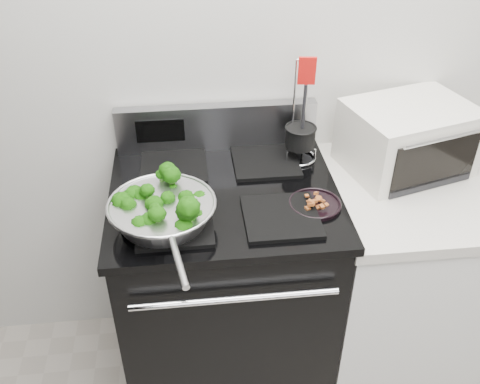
{
  "coord_description": "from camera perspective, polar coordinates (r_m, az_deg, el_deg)",
  "views": [
    {
      "loc": [
        -0.41,
        -0.09,
        2.01
      ],
      "look_at": [
        -0.25,
        1.36,
        0.98
      ],
      "focal_mm": 40.0,
      "sensor_mm": 36.0,
      "label": 1
    }
  ],
  "objects": [
    {
      "name": "back_wall",
      "position": [
        2.0,
        6.11,
        15.71
      ],
      "size": [
        4.0,
        0.02,
        2.7
      ],
      "primitive_type": "cube",
      "color": "beige",
      "rests_on": "ground"
    },
    {
      "name": "gas_range",
      "position": [
        2.15,
        -1.51,
        -10.06
      ],
      "size": [
        0.79,
        0.69,
        1.13
      ],
      "color": "black",
      "rests_on": "floor"
    },
    {
      "name": "counter",
      "position": [
        2.3,
        15.97,
        -8.87
      ],
      "size": [
        0.62,
        0.68,
        0.92
      ],
      "color": "white",
      "rests_on": "floor"
    },
    {
      "name": "skillet",
      "position": [
        1.68,
        -8.26,
        -2.04
      ],
      "size": [
        0.34,
        0.54,
        0.07
      ],
      "rotation": [
        0.0,
        0.0,
        0.18
      ],
      "color": "silver",
      "rests_on": "gas_range"
    },
    {
      "name": "broccoli_pile",
      "position": [
        1.67,
        -8.33,
        -1.46
      ],
      "size": [
        0.27,
        0.27,
        0.09
      ],
      "primitive_type": null,
      "color": "black",
      "rests_on": "skillet"
    },
    {
      "name": "bacon_plate",
      "position": [
        1.78,
        8.01,
        -1.01
      ],
      "size": [
        0.18,
        0.18,
        0.04
      ],
      "rotation": [
        0.0,
        0.0,
        0.16
      ],
      "color": "black",
      "rests_on": "gas_range"
    },
    {
      "name": "utensil_holder",
      "position": [
        2.0,
        6.4,
        5.3
      ],
      "size": [
        0.13,
        0.13,
        0.41
      ],
      "rotation": [
        0.0,
        0.0,
        -0.14
      ],
      "color": "silver",
      "rests_on": "gas_range"
    },
    {
      "name": "toaster_oven",
      "position": [
        2.07,
        17.42,
        5.55
      ],
      "size": [
        0.5,
        0.43,
        0.25
      ],
      "rotation": [
        0.0,
        0.0,
        0.27
      ],
      "color": "silver",
      "rests_on": "counter"
    }
  ]
}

